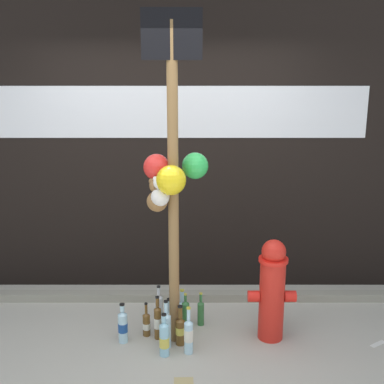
{
  "coord_description": "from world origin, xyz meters",
  "views": [
    {
      "loc": [
        0.2,
        -3.3,
        2.27
      ],
      "look_at": [
        0.2,
        0.43,
        1.29
      ],
      "focal_mm": 46.42,
      "sensor_mm": 36.0,
      "label": 1
    }
  ],
  "objects_px": {
    "bottle_0": "(186,314)",
    "bottle_10": "(201,312)",
    "bottle_6": "(180,329)",
    "bottle_5": "(170,321)",
    "fire_hydrant": "(272,289)",
    "bottle_11": "(166,329)",
    "memorial_post": "(171,162)",
    "bottle_2": "(182,310)",
    "bottle_1": "(158,321)",
    "bottle_3": "(164,339)",
    "bottle_9": "(189,335)",
    "bottle_8": "(123,326)",
    "bottle_4": "(159,311)",
    "bottle_7": "(147,324)"
  },
  "relations": [
    {
      "from": "bottle_7",
      "to": "bottle_8",
      "type": "relative_size",
      "value": 0.87
    },
    {
      "from": "bottle_3",
      "to": "bottle_5",
      "type": "distance_m",
      "value": 0.32
    },
    {
      "from": "bottle_1",
      "to": "bottle_10",
      "type": "xyz_separation_m",
      "value": [
        0.37,
        0.22,
        -0.03
      ]
    },
    {
      "from": "bottle_5",
      "to": "bottle_7",
      "type": "height_order",
      "value": "bottle_5"
    },
    {
      "from": "bottle_6",
      "to": "bottle_9",
      "type": "height_order",
      "value": "bottle_9"
    },
    {
      "from": "bottle_2",
      "to": "bottle_6",
      "type": "height_order",
      "value": "bottle_6"
    },
    {
      "from": "fire_hydrant",
      "to": "bottle_5",
      "type": "bearing_deg",
      "value": 176.53
    },
    {
      "from": "bottle_1",
      "to": "bottle_10",
      "type": "height_order",
      "value": "bottle_1"
    },
    {
      "from": "bottle_9",
      "to": "bottle_6",
      "type": "bearing_deg",
      "value": 118.79
    },
    {
      "from": "bottle_8",
      "to": "bottle_9",
      "type": "bearing_deg",
      "value": -16.43
    },
    {
      "from": "memorial_post",
      "to": "bottle_0",
      "type": "xyz_separation_m",
      "value": [
        0.11,
        0.15,
        -1.38
      ]
    },
    {
      "from": "memorial_post",
      "to": "bottle_3",
      "type": "relative_size",
      "value": 7.26
    },
    {
      "from": "memorial_post",
      "to": "bottle_1",
      "type": "height_order",
      "value": "memorial_post"
    },
    {
      "from": "fire_hydrant",
      "to": "bottle_8",
      "type": "height_order",
      "value": "fire_hydrant"
    },
    {
      "from": "bottle_9",
      "to": "bottle_10",
      "type": "distance_m",
      "value": 0.45
    },
    {
      "from": "bottle_0",
      "to": "bottle_6",
      "type": "xyz_separation_m",
      "value": [
        -0.04,
        -0.24,
        -0.0
      ]
    },
    {
      "from": "bottle_11",
      "to": "bottle_4",
      "type": "bearing_deg",
      "value": 105.05
    },
    {
      "from": "bottle_9",
      "to": "bottle_11",
      "type": "distance_m",
      "value": 0.2
    },
    {
      "from": "bottle_2",
      "to": "bottle_4",
      "type": "height_order",
      "value": "bottle_4"
    },
    {
      "from": "memorial_post",
      "to": "bottle_9",
      "type": "height_order",
      "value": "memorial_post"
    },
    {
      "from": "bottle_8",
      "to": "fire_hydrant",
      "type": "bearing_deg",
      "value": 3.3
    },
    {
      "from": "bottle_2",
      "to": "bottle_3",
      "type": "distance_m",
      "value": 0.54
    },
    {
      "from": "bottle_10",
      "to": "bottle_5",
      "type": "bearing_deg",
      "value": -150.11
    },
    {
      "from": "bottle_0",
      "to": "bottle_5",
      "type": "bearing_deg",
      "value": -148.39
    },
    {
      "from": "bottle_6",
      "to": "bottle_11",
      "type": "distance_m",
      "value": 0.12
    },
    {
      "from": "fire_hydrant",
      "to": "bottle_5",
      "type": "relative_size",
      "value": 2.65
    },
    {
      "from": "bottle_1",
      "to": "bottle_3",
      "type": "height_order",
      "value": "bottle_1"
    },
    {
      "from": "bottle_4",
      "to": "bottle_11",
      "type": "bearing_deg",
      "value": -74.95
    },
    {
      "from": "fire_hydrant",
      "to": "bottle_9",
      "type": "distance_m",
      "value": 0.78
    },
    {
      "from": "memorial_post",
      "to": "bottle_5",
      "type": "distance_m",
      "value": 1.4
    },
    {
      "from": "bottle_5",
      "to": "bottle_10",
      "type": "height_order",
      "value": "bottle_5"
    },
    {
      "from": "memorial_post",
      "to": "bottle_6",
      "type": "xyz_separation_m",
      "value": [
        0.07,
        -0.09,
        -1.39
      ]
    },
    {
      "from": "bottle_3",
      "to": "bottle_6",
      "type": "distance_m",
      "value": 0.2
    },
    {
      "from": "bottle_2",
      "to": "bottle_5",
      "type": "relative_size",
      "value": 0.96
    },
    {
      "from": "bottle_9",
      "to": "bottle_0",
      "type": "bearing_deg",
      "value": 94.57
    },
    {
      "from": "bottle_1",
      "to": "bottle_4",
      "type": "height_order",
      "value": "bottle_4"
    },
    {
      "from": "bottle_1",
      "to": "bottle_3",
      "type": "bearing_deg",
      "value": -74.68
    },
    {
      "from": "memorial_post",
      "to": "bottle_4",
      "type": "height_order",
      "value": "memorial_post"
    },
    {
      "from": "memorial_post",
      "to": "bottle_7",
      "type": "bearing_deg",
      "value": 168.31
    },
    {
      "from": "memorial_post",
      "to": "bottle_2",
      "type": "bearing_deg",
      "value": 74.36
    },
    {
      "from": "bottle_0",
      "to": "bottle_10",
      "type": "height_order",
      "value": "bottle_0"
    },
    {
      "from": "bottle_8",
      "to": "bottle_9",
      "type": "xyz_separation_m",
      "value": [
        0.55,
        -0.16,
        0.01
      ]
    },
    {
      "from": "bottle_4",
      "to": "bottle_10",
      "type": "xyz_separation_m",
      "value": [
        0.36,
        0.07,
        -0.05
      ]
    },
    {
      "from": "bottle_10",
      "to": "bottle_9",
      "type": "bearing_deg",
      "value": -103.35
    },
    {
      "from": "bottle_5",
      "to": "bottle_11",
      "type": "xyz_separation_m",
      "value": [
        -0.02,
        -0.2,
        0.04
      ]
    },
    {
      "from": "memorial_post",
      "to": "bottle_9",
      "type": "distance_m",
      "value": 1.39
    },
    {
      "from": "bottle_1",
      "to": "bottle_4",
      "type": "xyz_separation_m",
      "value": [
        0.0,
        0.16,
        0.01
      ]
    },
    {
      "from": "bottle_10",
      "to": "bottle_11",
      "type": "xyz_separation_m",
      "value": [
        -0.29,
        -0.35,
        0.04
      ]
    },
    {
      "from": "bottle_11",
      "to": "bottle_0",
      "type": "bearing_deg",
      "value": 61.34
    },
    {
      "from": "bottle_8",
      "to": "bottle_10",
      "type": "height_order",
      "value": "bottle_8"
    }
  ]
}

